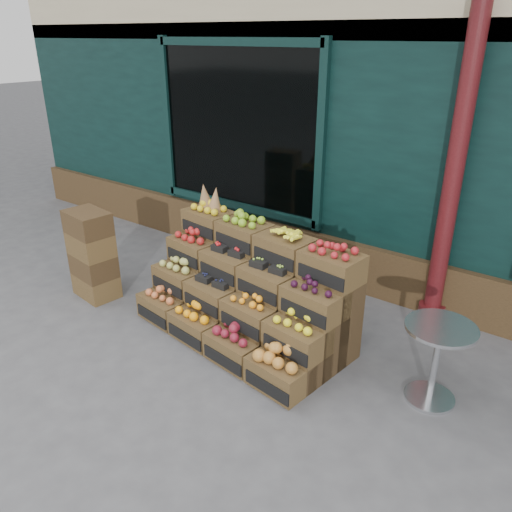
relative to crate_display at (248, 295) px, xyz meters
The scene contains 6 objects.
ground 0.80m from the crate_display, 67.96° to the right, with size 60.00×60.00×0.00m, color #4C4C4F.
shop_facade 4.90m from the crate_display, 86.73° to the left, with size 12.00×6.24×4.80m.
crate_display is the anchor object (origin of this frame).
spare_crates 1.98m from the crate_display, 166.68° to the right, with size 0.57×0.43×1.05m.
bistro_table 1.91m from the crate_display, ahead, with size 0.58×0.58×0.73m.
shopkeeper 2.93m from the crate_display, 127.65° to the left, with size 0.67×0.44×1.85m, color #1A5B30.
Camera 1 is at (2.51, -2.92, 2.87)m, focal length 35.00 mm.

